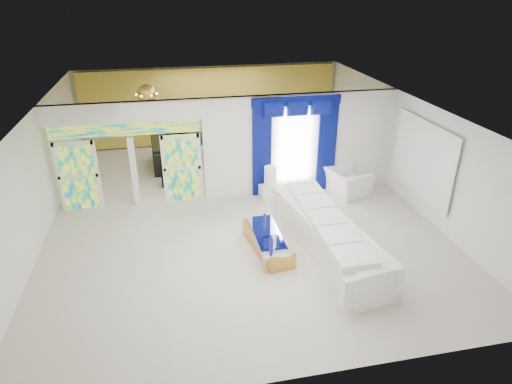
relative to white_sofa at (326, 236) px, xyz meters
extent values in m
plane|color=#B7AF9E|center=(-1.73, 2.49, -0.42)|extent=(12.00, 12.00, 0.00)
cube|color=white|center=(0.42, 3.49, 1.08)|extent=(5.70, 0.18, 3.00)
cube|color=white|center=(-4.58, 3.49, 2.31)|extent=(4.30, 0.18, 0.55)
cube|color=#994C3F|center=(-6.01, 3.49, 0.58)|extent=(0.95, 0.04, 2.00)
cube|color=#994C3F|center=(-3.16, 3.49, 0.58)|extent=(0.95, 0.04, 2.00)
cube|color=#994C3F|center=(-4.58, 3.49, 1.83)|extent=(4.00, 0.05, 0.35)
cube|color=white|center=(0.17, 3.39, 1.03)|extent=(1.00, 0.02, 2.30)
cube|color=#030345|center=(-0.83, 3.36, 0.98)|extent=(0.55, 0.10, 2.80)
cube|color=#030345|center=(1.17, 3.36, 0.98)|extent=(0.55, 0.10, 2.80)
cube|color=#030345|center=(0.17, 3.36, 2.40)|extent=(2.60, 0.12, 0.25)
cube|color=white|center=(3.21, 1.49, 1.13)|extent=(0.04, 2.70, 1.90)
cube|color=gold|center=(-1.73, 8.39, 1.08)|extent=(9.70, 0.12, 2.90)
cube|color=white|center=(0.00, 0.00, 0.00)|extent=(1.61, 4.49, 0.84)
cube|color=#B98339|center=(-1.35, 0.30, -0.21)|extent=(0.91, 1.96, 0.42)
cube|color=silver|center=(-0.33, 3.09, -0.22)|extent=(1.25, 0.49, 0.41)
cylinder|color=silver|center=(-0.63, 3.09, 0.28)|extent=(0.36, 0.36, 0.58)
imported|color=white|center=(1.72, 2.86, -0.03)|extent=(1.30, 1.41, 0.78)
cube|color=black|center=(-3.38, 6.21, 0.03)|extent=(1.44, 1.85, 0.91)
cube|color=black|center=(-3.38, 4.61, -0.28)|extent=(0.86, 0.36, 0.28)
cube|color=tan|center=(-6.36, 4.74, -0.02)|extent=(0.63, 0.59, 0.80)
sphere|color=gold|center=(-4.03, 5.89, 2.23)|extent=(0.60, 0.60, 0.60)
cylinder|color=navy|center=(-1.29, 0.93, 0.10)|extent=(0.08, 0.08, 0.20)
cylinder|color=white|center=(-1.29, -0.06, 0.07)|extent=(0.10, 0.10, 0.15)
cylinder|color=#1F1592|center=(-1.40, -0.23, 0.11)|extent=(0.09, 0.09, 0.22)
camera|label=1|loc=(-3.44, -8.44, 5.45)|focal=30.86mm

